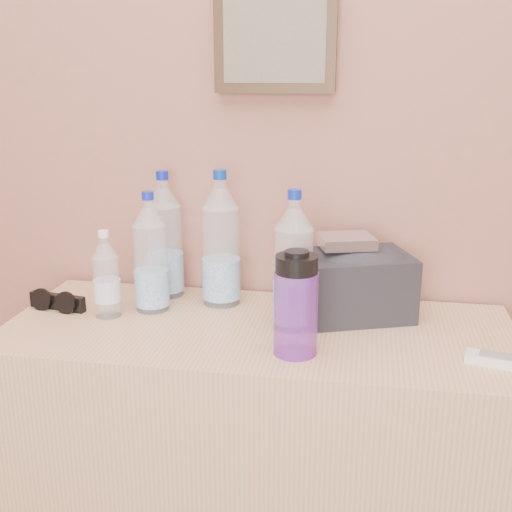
# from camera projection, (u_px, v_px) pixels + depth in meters

# --- Properties ---
(picture_frame) EXTENTS (0.30, 0.03, 0.25)m
(picture_frame) POSITION_uv_depth(u_px,v_px,m) (275.00, 40.00, 1.56)
(picture_frame) COLOR #382311
(picture_frame) RESTS_ON room_shell
(dresser) EXTENTS (1.20, 0.50, 0.75)m
(dresser) POSITION_uv_depth(u_px,v_px,m) (257.00, 465.00, 1.62)
(dresser) COLOR tan
(dresser) RESTS_ON ground
(pet_large_a) EXTENTS (0.08, 0.08, 0.30)m
(pet_large_a) POSITION_uv_depth(u_px,v_px,m) (151.00, 259.00, 1.58)
(pet_large_a) COLOR #C6E6F7
(pet_large_a) RESTS_ON dresser
(pet_large_b) EXTENTS (0.09, 0.09, 0.33)m
(pet_large_b) POSITION_uv_depth(u_px,v_px,m) (165.00, 241.00, 1.69)
(pet_large_b) COLOR white
(pet_large_b) RESTS_ON dresser
(pet_large_c) EXTENTS (0.09, 0.09, 0.35)m
(pet_large_c) POSITION_uv_depth(u_px,v_px,m) (221.00, 246.00, 1.62)
(pet_large_c) COLOR white
(pet_large_c) RESTS_ON dresser
(pet_large_d) EXTENTS (0.09, 0.09, 0.33)m
(pet_large_d) POSITION_uv_depth(u_px,v_px,m) (293.00, 268.00, 1.47)
(pet_large_d) COLOR silver
(pet_large_d) RESTS_ON dresser
(pet_small) EXTENTS (0.06, 0.06, 0.22)m
(pet_small) POSITION_uv_depth(u_px,v_px,m) (106.00, 279.00, 1.55)
(pet_small) COLOR silver
(pet_small) RESTS_ON dresser
(nalgene_bottle) EXTENTS (0.09, 0.09, 0.23)m
(nalgene_bottle) POSITION_uv_depth(u_px,v_px,m) (296.00, 304.00, 1.34)
(nalgene_bottle) COLOR purple
(nalgene_bottle) RESTS_ON dresser
(sunglasses) EXTENTS (0.16, 0.08, 0.04)m
(sunglasses) POSITION_uv_depth(u_px,v_px,m) (58.00, 302.00, 1.62)
(sunglasses) COLOR black
(sunglasses) RESTS_ON dresser
(ac_remote) EXTENTS (0.14, 0.08, 0.02)m
(ac_remote) POSITION_uv_depth(u_px,v_px,m) (500.00, 361.00, 1.31)
(ac_remote) COLOR silver
(ac_remote) RESTS_ON dresser
(toiletry_bag) EXTENTS (0.31, 0.26, 0.18)m
(toiletry_bag) POSITION_uv_depth(u_px,v_px,m) (355.00, 281.00, 1.56)
(toiletry_bag) COLOR black
(toiletry_bag) RESTS_ON dresser
(foil_packet) EXTENTS (0.15, 0.14, 0.03)m
(foil_packet) POSITION_uv_depth(u_px,v_px,m) (346.00, 241.00, 1.53)
(foil_packet) COLOR white
(foil_packet) RESTS_ON toiletry_bag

